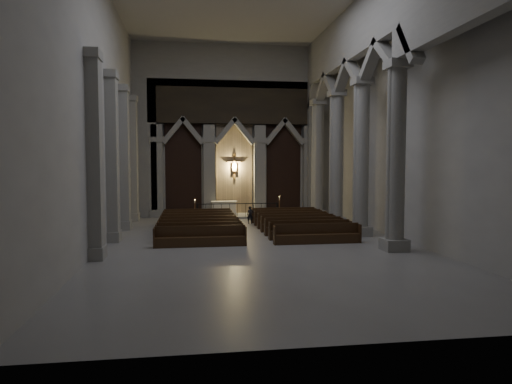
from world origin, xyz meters
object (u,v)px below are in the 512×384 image
(altar_rail, at_px, (238,208))
(worshipper, at_px, (250,215))
(altar, at_px, (224,208))
(pews, at_px, (249,227))
(candle_stand_left, at_px, (195,215))
(candle_stand_right, at_px, (279,212))

(altar_rail, relative_size, worshipper, 5.07)
(worshipper, bearing_deg, altar_rail, 105.39)
(altar, xyz_separation_m, altar_rail, (0.80, -1.58, 0.10))
(pews, height_order, worshipper, worshipper)
(altar, xyz_separation_m, pews, (0.80, -7.58, -0.31))
(altar, distance_m, altar_rail, 1.77)
(pews, relative_size, worshipper, 8.86)
(altar, distance_m, candle_stand_left, 3.00)
(altar_rail, distance_m, candle_stand_right, 2.96)
(altar, bearing_deg, altar_rail, -63.03)
(altar_rail, height_order, pews, altar_rail)
(altar, relative_size, candle_stand_right, 1.25)
(candle_stand_left, distance_m, pews, 6.11)
(altar_rail, bearing_deg, pews, -90.00)
(altar_rail, height_order, candle_stand_right, candle_stand_right)
(candle_stand_right, bearing_deg, candle_stand_left, -170.38)
(candle_stand_left, relative_size, candle_stand_right, 0.96)
(altar, relative_size, candle_stand_left, 1.30)
(candle_stand_left, height_order, pews, candle_stand_left)
(candle_stand_left, xyz_separation_m, worshipper, (3.36, -1.95, 0.16))
(candle_stand_left, relative_size, worshipper, 1.29)
(candle_stand_right, xyz_separation_m, pews, (-2.92, -6.38, -0.09))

